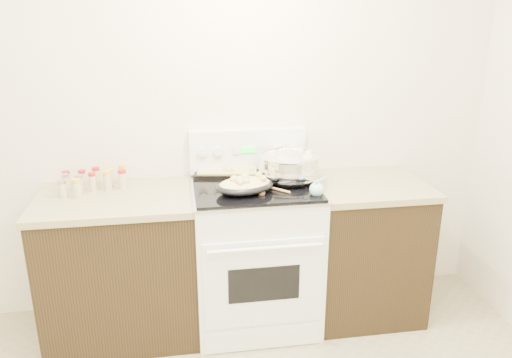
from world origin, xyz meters
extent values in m
cube|color=silver|center=(0.00, 1.77, 1.35)|extent=(4.00, 0.05, 2.70)
cube|color=black|center=(-0.48, 1.43, 0.44)|extent=(0.90, 0.64, 0.88)
cube|color=brown|center=(-0.48, 1.43, 0.90)|extent=(0.93, 0.67, 0.04)
cube|color=black|center=(1.08, 1.43, 0.44)|extent=(0.70, 0.64, 0.88)
cube|color=brown|center=(1.08, 1.43, 0.90)|extent=(0.73, 0.67, 0.04)
cube|color=white|center=(0.35, 1.42, 0.46)|extent=(0.76, 0.66, 0.92)
cube|color=white|center=(0.35, 1.08, 0.45)|extent=(0.70, 0.01, 0.55)
cube|color=black|center=(0.35, 1.08, 0.46)|extent=(0.42, 0.01, 0.22)
cylinder|color=white|center=(0.35, 1.04, 0.70)|extent=(0.65, 0.02, 0.02)
cube|color=white|center=(0.35, 1.09, 0.08)|extent=(0.70, 0.01, 0.14)
cube|color=silver|center=(0.35, 1.42, 0.93)|extent=(0.78, 0.68, 0.01)
cube|color=black|center=(0.35, 1.42, 0.94)|extent=(0.74, 0.64, 0.01)
cube|color=white|center=(0.35, 1.72, 1.08)|extent=(0.76, 0.07, 0.28)
cylinder|color=white|center=(0.05, 1.67, 1.10)|extent=(0.06, 0.02, 0.06)
cylinder|color=white|center=(0.15, 1.67, 1.10)|extent=(0.06, 0.02, 0.06)
cylinder|color=white|center=(0.55, 1.67, 1.10)|extent=(0.06, 0.02, 0.06)
cylinder|color=white|center=(0.65, 1.67, 1.10)|extent=(0.06, 0.02, 0.06)
cube|color=#19E533|center=(0.35, 1.67, 1.10)|extent=(0.09, 0.00, 0.04)
cube|color=silver|center=(0.27, 1.67, 1.10)|extent=(0.05, 0.00, 0.05)
cube|color=silver|center=(0.43, 1.67, 1.10)|extent=(0.05, 0.00, 0.05)
ellipsoid|color=silver|center=(0.57, 1.47, 1.02)|extent=(0.46, 0.46, 0.23)
cylinder|color=silver|center=(0.57, 1.47, 0.95)|extent=(0.21, 0.21, 0.01)
torus|color=silver|center=(0.57, 1.47, 1.11)|extent=(0.39, 0.39, 0.02)
cylinder|color=silver|center=(0.57, 1.47, 1.04)|extent=(0.36, 0.36, 0.13)
cylinder|color=brown|center=(0.57, 1.47, 1.10)|extent=(0.34, 0.34, 0.00)
cube|color=#FFE4BC|center=(0.71, 1.51, 1.10)|extent=(0.04, 0.04, 0.03)
cube|color=#FFE4BC|center=(0.55, 1.59, 1.10)|extent=(0.04, 0.04, 0.03)
cube|color=#FFE4BC|center=(0.60, 1.60, 1.10)|extent=(0.05, 0.05, 0.03)
cube|color=#FFE4BC|center=(0.66, 1.38, 1.10)|extent=(0.03, 0.03, 0.02)
cube|color=#FFE4BC|center=(0.65, 1.42, 1.10)|extent=(0.04, 0.04, 0.03)
cube|color=#FFE4BC|center=(0.69, 1.44, 1.10)|extent=(0.03, 0.03, 0.03)
cube|color=#FFE4BC|center=(0.48, 1.48, 1.10)|extent=(0.03, 0.03, 0.02)
cube|color=#FFE4BC|center=(0.49, 1.55, 1.10)|extent=(0.03, 0.03, 0.02)
cube|color=#FFE4BC|center=(0.67, 1.56, 1.10)|extent=(0.03, 0.03, 0.03)
cube|color=#FFE4BC|center=(0.68, 1.40, 1.10)|extent=(0.03, 0.03, 0.02)
cube|color=#FFE4BC|center=(0.49, 1.55, 1.10)|extent=(0.05, 0.05, 0.03)
cube|color=#FFE4BC|center=(0.51, 1.40, 1.10)|extent=(0.04, 0.04, 0.03)
cube|color=#FFE4BC|center=(0.56, 1.50, 1.10)|extent=(0.03, 0.03, 0.02)
cube|color=#FFE4BC|center=(0.47, 1.54, 1.10)|extent=(0.04, 0.04, 0.03)
cube|color=#FFE4BC|center=(0.51, 1.42, 1.10)|extent=(0.03, 0.03, 0.02)
ellipsoid|color=black|center=(0.27, 1.30, 0.98)|extent=(0.40, 0.33, 0.08)
ellipsoid|color=#D7C773|center=(0.27, 1.30, 1.00)|extent=(0.36, 0.30, 0.06)
sphere|color=#D7C773|center=(0.24, 1.24, 1.03)|extent=(0.04, 0.04, 0.04)
sphere|color=#D7C773|center=(0.24, 1.26, 1.03)|extent=(0.05, 0.05, 0.05)
sphere|color=#D7C773|center=(0.28, 1.32, 1.03)|extent=(0.05, 0.05, 0.05)
sphere|color=#D7C773|center=(0.38, 1.28, 1.03)|extent=(0.04, 0.04, 0.04)
sphere|color=#D7C773|center=(0.28, 1.25, 1.03)|extent=(0.04, 0.04, 0.04)
sphere|color=#D7C773|center=(0.36, 1.35, 1.03)|extent=(0.04, 0.04, 0.04)
sphere|color=#D7C773|center=(0.21, 1.30, 1.03)|extent=(0.05, 0.05, 0.05)
sphere|color=#D7C773|center=(0.22, 1.31, 1.03)|extent=(0.04, 0.04, 0.04)
cube|color=black|center=(0.22, 1.70, 0.95)|extent=(0.46, 0.36, 0.02)
cube|color=#D7C773|center=(0.22, 1.70, 0.97)|extent=(0.41, 0.31, 0.02)
sphere|color=#D7C773|center=(0.20, 1.66, 0.98)|extent=(0.04, 0.04, 0.04)
sphere|color=#D7C773|center=(0.18, 1.70, 0.98)|extent=(0.04, 0.04, 0.04)
sphere|color=#D7C773|center=(0.29, 1.74, 0.98)|extent=(0.04, 0.04, 0.04)
sphere|color=#D7C773|center=(0.22, 1.63, 0.98)|extent=(0.04, 0.04, 0.04)
sphere|color=#D7C773|center=(0.18, 1.73, 0.98)|extent=(0.03, 0.03, 0.03)
sphere|color=#D7C773|center=(0.22, 1.64, 0.98)|extent=(0.04, 0.04, 0.04)
sphere|color=#D7C773|center=(0.24, 1.79, 0.98)|extent=(0.04, 0.04, 0.04)
sphere|color=#D7C773|center=(0.23, 1.70, 0.98)|extent=(0.03, 0.03, 0.03)
sphere|color=#D7C773|center=(0.36, 1.63, 0.98)|extent=(0.03, 0.03, 0.03)
sphere|color=#D7C773|center=(0.22, 1.72, 0.98)|extent=(0.04, 0.04, 0.04)
cylinder|color=tan|center=(0.44, 1.33, 0.95)|extent=(0.19, 0.20, 0.01)
sphere|color=tan|center=(0.36, 1.25, 0.96)|extent=(0.04, 0.04, 0.04)
sphere|color=#98DAE3|center=(0.68, 1.20, 0.98)|extent=(0.08, 0.08, 0.08)
cylinder|color=#98DAE3|center=(0.73, 1.30, 1.00)|extent=(0.15, 0.24, 0.07)
cylinder|color=#BFB28C|center=(-0.79, 1.63, 0.96)|extent=(0.04, 0.04, 0.09)
cylinder|color=#B21414|center=(-0.79, 1.63, 1.02)|extent=(0.05, 0.05, 0.02)
cylinder|color=#BFB28C|center=(-0.69, 1.63, 0.96)|extent=(0.04, 0.04, 0.09)
cylinder|color=#B21414|center=(-0.69, 1.63, 1.02)|extent=(0.04, 0.04, 0.02)
cylinder|color=#BFB28C|center=(-0.61, 1.63, 0.97)|extent=(0.04, 0.04, 0.10)
cylinder|color=#B21414|center=(-0.61, 1.63, 1.03)|extent=(0.05, 0.05, 0.02)
cylinder|color=#BFB28C|center=(-0.52, 1.63, 0.96)|extent=(0.04, 0.04, 0.09)
cylinder|color=gold|center=(-0.52, 1.63, 1.02)|extent=(0.05, 0.05, 0.02)
cylinder|color=#BFB28C|center=(-0.45, 1.64, 0.98)|extent=(0.04, 0.04, 0.11)
cylinder|color=gold|center=(-0.45, 1.64, 1.04)|extent=(0.05, 0.05, 0.02)
cylinder|color=#BFB28C|center=(-0.77, 1.54, 0.97)|extent=(0.04, 0.04, 0.10)
cylinder|color=#B2B2B7|center=(-0.77, 1.54, 1.03)|extent=(0.04, 0.04, 0.02)
cylinder|color=#BFB28C|center=(-0.70, 1.54, 0.96)|extent=(0.04, 0.04, 0.09)
cylinder|color=#B2B2B7|center=(-0.70, 1.54, 1.01)|extent=(0.04, 0.04, 0.02)
cylinder|color=#BFB28C|center=(-0.62, 1.53, 0.97)|extent=(0.04, 0.04, 0.10)
cylinder|color=#B21414|center=(-0.62, 1.53, 1.03)|extent=(0.04, 0.04, 0.02)
cylinder|color=#BFB28C|center=(-0.53, 1.55, 0.97)|extent=(0.05, 0.05, 0.10)
cylinder|color=gold|center=(-0.53, 1.55, 1.03)|extent=(0.05, 0.05, 0.02)
cylinder|color=#BFB28C|center=(-0.44, 1.54, 0.97)|extent=(0.05, 0.05, 0.11)
cylinder|color=#B21414|center=(-0.44, 1.54, 1.03)|extent=(0.05, 0.05, 0.02)
cylinder|color=#BFB28C|center=(-0.77, 1.45, 0.96)|extent=(0.05, 0.05, 0.09)
cylinder|color=#B2B2B7|center=(-0.77, 1.45, 1.02)|extent=(0.05, 0.05, 0.02)
cylinder|color=#BFB28C|center=(-0.69, 1.44, 0.97)|extent=(0.05, 0.05, 0.09)
cylinder|color=gold|center=(-0.69, 1.44, 1.02)|extent=(0.05, 0.05, 0.02)
camera|label=1|loc=(-0.10, -1.42, 1.95)|focal=35.00mm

